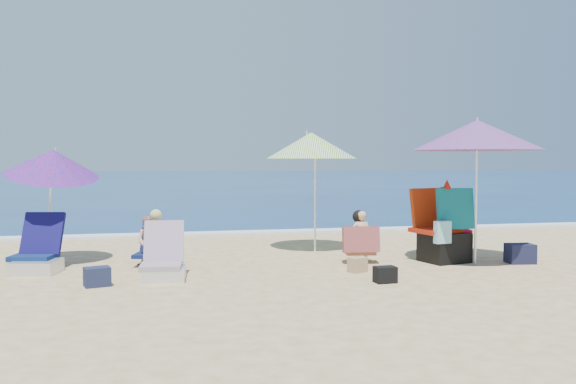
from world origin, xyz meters
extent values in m
plane|color=#D8BC84|center=(0.00, 0.00, 0.00)|extent=(120.00, 120.00, 0.00)
cube|color=navy|center=(0.00, 45.00, -0.05)|extent=(120.00, 80.00, 0.12)
cube|color=white|center=(0.00, 5.10, 0.02)|extent=(120.00, 0.50, 0.04)
cylinder|color=white|center=(2.53, 0.67, 1.01)|extent=(0.04, 0.04, 2.02)
cone|color=#DE1D74|center=(2.52, 0.66, 1.94)|extent=(1.98, 1.98, 0.45)
cylinder|color=silver|center=(2.51, 0.64, 2.14)|extent=(0.03, 0.03, 0.12)
cylinder|color=white|center=(0.46, 2.36, 0.95)|extent=(0.05, 0.05, 1.90)
cone|color=#4D9B17|center=(0.42, 2.45, 1.82)|extent=(1.98, 1.98, 0.45)
cylinder|color=white|center=(0.36, 2.54, 2.02)|extent=(0.04, 0.04, 0.12)
cylinder|color=silver|center=(-3.76, 2.00, 0.79)|extent=(0.18, 0.40, 1.54)
cone|color=#A8186D|center=(-3.70, 1.95, 1.53)|extent=(1.79, 1.82, 0.71)
cylinder|color=white|center=(-3.67, 2.07, 1.71)|extent=(0.04, 0.06, 0.11)
cylinder|color=#BA0D27|center=(2.08, 0.83, 0.58)|extent=(0.11, 0.11, 1.16)
cone|color=#A61C0B|center=(2.11, 0.79, 1.20)|extent=(0.15, 0.15, 0.14)
cube|color=#0D214C|center=(-3.88, 1.39, 0.20)|extent=(0.65, 0.60, 0.07)
cube|color=#100D49|center=(-3.79, 1.58, 0.51)|extent=(0.62, 0.43, 0.60)
cube|color=silver|center=(-3.81, 1.20, 0.09)|extent=(0.68, 0.63, 0.18)
cube|color=#EC7F53|center=(-2.13, 0.34, 0.19)|extent=(0.56, 0.50, 0.06)
cube|color=#EB5359|center=(-2.08, 0.62, 0.47)|extent=(0.55, 0.35, 0.56)
cube|color=silver|center=(-2.09, 0.35, 0.08)|extent=(0.58, 0.53, 0.17)
cube|color=#A7200B|center=(2.03, 0.97, 0.48)|extent=(0.77, 0.72, 0.07)
cube|color=#A32C0B|center=(2.01, 1.20, 0.80)|extent=(0.67, 0.34, 0.65)
cube|color=black|center=(2.13, 0.90, 0.23)|extent=(0.74, 0.69, 0.46)
cube|color=#C20D38|center=(2.23, 1.05, 0.47)|extent=(0.64, 0.57, 0.07)
cube|color=#A10B22|center=(2.25, 1.30, 0.78)|extent=(0.63, 0.19, 0.62)
cube|color=black|center=(2.24, 1.02, 0.22)|extent=(0.62, 0.55, 0.44)
cube|color=#0A7E89|center=(2.24, 0.76, 0.83)|extent=(0.56, 0.21, 0.63)
cube|color=#88C9DA|center=(1.96, 0.61, 0.50)|extent=(0.26, 0.14, 0.33)
imported|color=tan|center=(0.85, 1.06, 0.40)|extent=(0.31, 0.23, 0.80)
cube|color=#380D61|center=(0.85, 1.13, 0.16)|extent=(0.49, 0.44, 0.05)
cube|color=#3A0F6C|center=(0.82, 1.00, 0.37)|extent=(0.57, 0.26, 0.41)
sphere|color=black|center=(0.83, 1.12, 0.71)|extent=(0.19, 0.19, 0.19)
imported|color=tan|center=(-2.30, 1.48, 0.37)|extent=(0.42, 0.36, 0.74)
cube|color=#0C1847|center=(-2.29, 1.47, 0.16)|extent=(0.53, 0.49, 0.05)
cube|color=#0C1347|center=(-2.20, 1.77, 0.40)|extent=(0.50, 0.36, 0.48)
sphere|color=#C6BF72|center=(-2.20, 1.72, 0.73)|extent=(0.18, 0.18, 0.18)
cube|color=#1B213D|center=(-2.90, 0.16, 0.12)|extent=(0.36, 0.30, 0.24)
cube|color=tan|center=(0.56, 0.37, 0.10)|extent=(0.29, 0.26, 0.21)
cube|color=#171932|center=(3.22, 0.56, 0.15)|extent=(0.43, 0.34, 0.29)
cube|color=black|center=(0.67, -0.38, 0.10)|extent=(0.28, 0.20, 0.21)
camera|label=1|loc=(-2.09, -7.45, 1.55)|focal=36.96mm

